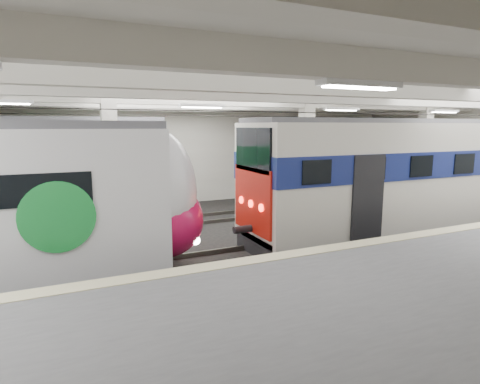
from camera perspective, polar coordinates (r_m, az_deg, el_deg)
name	(u,v)px	position (r m, az deg, el deg)	size (l,w,h in m)	color
station_hall	(249,164)	(10.81, 1.28, 4.00)	(36.00, 24.00, 5.75)	black
older_rer	(408,175)	(17.01, 22.77, 2.28)	(13.74, 3.03, 4.52)	beige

